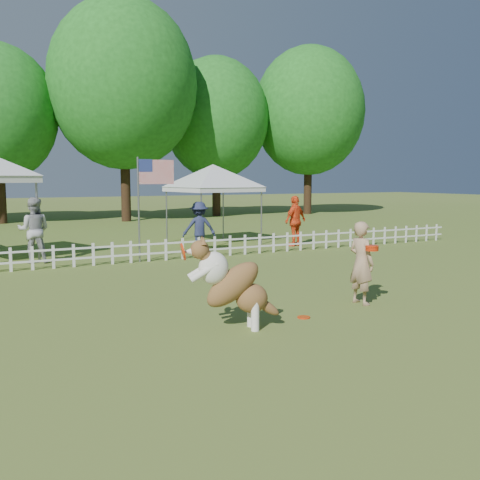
# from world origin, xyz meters

# --- Properties ---
(ground) EXTENTS (120.00, 120.00, 0.00)m
(ground) POSITION_xyz_m (0.00, 0.00, 0.00)
(ground) COLOR #476620
(ground) RESTS_ON ground
(picket_fence) EXTENTS (22.00, 0.08, 0.60)m
(picket_fence) POSITION_xyz_m (0.00, 7.00, 0.30)
(picket_fence) COLOR silver
(picket_fence) RESTS_ON ground
(handler) EXTENTS (0.41, 0.58, 1.51)m
(handler) POSITION_xyz_m (1.64, 0.41, 0.76)
(handler) COLOR tan
(handler) RESTS_ON ground
(dog) EXTENTS (1.42, 0.77, 1.40)m
(dog) POSITION_xyz_m (-1.16, -0.03, 0.70)
(dog) COLOR brown
(dog) RESTS_ON ground
(frisbee_on_turf) EXTENTS (0.25, 0.25, 0.02)m
(frisbee_on_turf) POSITION_xyz_m (0.17, 0.07, 0.01)
(frisbee_on_turf) COLOR red
(frisbee_on_turf) RESTS_ON ground
(canopy_tent_right) EXTENTS (2.93, 2.93, 2.70)m
(canopy_tent_right) POSITION_xyz_m (3.05, 9.94, 1.35)
(canopy_tent_right) COLOR silver
(canopy_tent_right) RESTS_ON ground
(flag_pole) EXTENTS (1.10, 0.13, 2.85)m
(flag_pole) POSITION_xyz_m (-0.48, 7.08, 1.43)
(flag_pole) COLOR gray
(flag_pole) RESTS_ON ground
(spectator_a) EXTENTS (1.03, 0.91, 1.77)m
(spectator_a) POSITION_xyz_m (-3.05, 8.25, 0.89)
(spectator_a) COLOR #A2A2A8
(spectator_a) RESTS_ON ground
(spectator_b) EXTENTS (1.12, 0.79, 1.57)m
(spectator_b) POSITION_xyz_m (1.66, 7.94, 0.79)
(spectator_b) COLOR #23294B
(spectator_b) RESTS_ON ground
(spectator_c) EXTENTS (1.08, 0.71, 1.70)m
(spectator_c) POSITION_xyz_m (5.24, 8.06, 0.85)
(spectator_c) COLOR #F2491C
(spectator_c) RESTS_ON ground
(tree_center_right) EXTENTS (7.60, 7.60, 12.60)m
(tree_center_right) POSITION_xyz_m (3.00, 21.00, 6.30)
(tree_center_right) COLOR #1D601B
(tree_center_right) RESTS_ON ground
(tree_right) EXTENTS (6.20, 6.20, 10.40)m
(tree_right) POSITION_xyz_m (9.00, 22.50, 5.20)
(tree_right) COLOR #1D601B
(tree_right) RESTS_ON ground
(tree_far_right) EXTENTS (7.00, 7.00, 11.40)m
(tree_far_right) POSITION_xyz_m (15.00, 21.50, 5.70)
(tree_far_right) COLOR #1D601B
(tree_far_right) RESTS_ON ground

